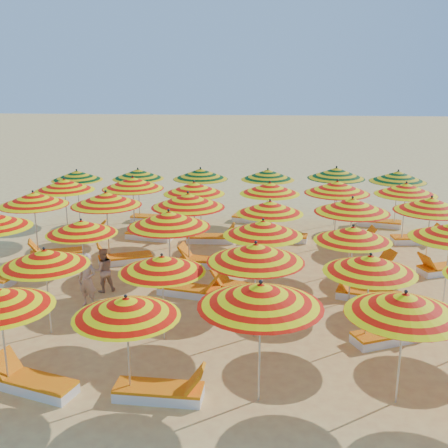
{
  "coord_description": "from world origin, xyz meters",
  "views": [
    {
      "loc": [
        1.33,
        -15.63,
        6.13
      ],
      "look_at": [
        0.0,
        0.5,
        1.6
      ],
      "focal_mm": 45.0,
      "sensor_mm": 36.0,
      "label": 1
    }
  ],
  "objects_px": {
    "lounger_15": "(150,235)",
    "lounger_19": "(417,239)",
    "umbrella_3": "(261,295)",
    "umbrella_28": "(337,187)",
    "umbrella_33": "(268,175)",
    "lounger_10": "(124,258)",
    "umbrella_21": "(270,207)",
    "lounger_8": "(367,294)",
    "lounger_22": "(378,222)",
    "umbrella_29": "(406,189)",
    "umbrella_4": "(405,304)",
    "umbrella_32": "(200,174)",
    "lounger_1": "(33,383)",
    "umbrella_14": "(169,219)",
    "umbrella_22": "(352,205)",
    "umbrella_2": "(126,307)",
    "lounger_17": "(282,237)",
    "lounger_20": "(153,218)",
    "lounger_9": "(56,254)",
    "umbrella_13": "(81,227)",
    "umbrella_27": "(270,188)",
    "umbrella_24": "(64,185)",
    "lounger_18": "(351,241)",
    "umbrella_31": "(138,174)",
    "umbrella_26": "(194,188)",
    "umbrella_18": "(33,199)",
    "umbrella_8": "(162,264)",
    "lounger_2": "(161,391)",
    "lounger_6": "(190,290)",
    "lounger_12": "(368,268)",
    "umbrella_30": "(77,175)",
    "lounger_16": "(212,238)",
    "lounger_11": "(205,262)",
    "lounger_21": "(254,219)",
    "umbrella_7": "(45,258)",
    "umbrella_25": "(133,183)",
    "lounger_14": "(84,234)",
    "lounger_7": "(241,289)",
    "beachgoer_a": "(87,280)",
    "umbrella_10": "(370,264)",
    "beachgoer_b": "(103,270)",
    "umbrella_16": "(353,234)",
    "umbrella_34": "(336,173)",
    "lounger_4": "(390,335)",
    "lounger_13": "(444,269)"
  },
  "relations": [
    {
      "from": "umbrella_33",
      "to": "lounger_6",
      "type": "relative_size",
      "value": 1.32
    },
    {
      "from": "lounger_2",
      "to": "lounger_10",
      "type": "distance_m",
      "value": 8.01
    },
    {
      "from": "umbrella_32",
      "to": "lounger_1",
      "type": "bearing_deg",
      "value": -98.23
    },
    {
      "from": "umbrella_13",
      "to": "umbrella_2",
      "type": "bearing_deg",
      "value": -63.63
    },
    {
      "from": "lounger_13",
      "to": "umbrella_27",
      "type": "bearing_deg",
      "value": -48.88
    },
    {
      "from": "lounger_22",
      "to": "umbrella_27",
      "type": "bearing_deg",
      "value": 43.22
    },
    {
      "from": "umbrella_10",
      "to": "lounger_1",
      "type": "relative_size",
      "value": 1.46
    },
    {
      "from": "umbrella_4",
      "to": "lounger_9",
      "type": "relative_size",
      "value": 1.4
    },
    {
      "from": "umbrella_3",
      "to": "umbrella_28",
      "type": "bearing_deg",
      "value": 76.01
    },
    {
      "from": "umbrella_3",
      "to": "umbrella_8",
      "type": "height_order",
      "value": "umbrella_3"
    },
    {
      "from": "umbrella_2",
      "to": "lounger_17",
      "type": "height_order",
      "value": "umbrella_2"
    },
    {
      "from": "umbrella_24",
      "to": "umbrella_32",
      "type": "xyz_separation_m",
      "value": [
        4.68,
        2.43,
        0.03
      ]
    },
    {
      "from": "umbrella_24",
      "to": "lounger_22",
      "type": "relative_size",
      "value": 1.57
    },
    {
      "from": "umbrella_18",
      "to": "umbrella_31",
      "type": "distance_m",
      "value": 5.6
    },
    {
      "from": "umbrella_26",
      "to": "umbrella_28",
      "type": "distance_m",
      "value": 4.99
    },
    {
      "from": "umbrella_4",
      "to": "umbrella_33",
      "type": "distance_m",
      "value": 12.84
    },
    {
      "from": "umbrella_7",
      "to": "lounger_12",
      "type": "relative_size",
      "value": 1.45
    },
    {
      "from": "umbrella_21",
      "to": "umbrella_28",
      "type": "xyz_separation_m",
      "value": [
        2.31,
        2.4,
        0.17
      ]
    },
    {
      "from": "umbrella_2",
      "to": "lounger_1",
      "type": "height_order",
      "value": "umbrella_2"
    },
    {
      "from": "umbrella_8",
      "to": "umbrella_24",
      "type": "relative_size",
      "value": 0.92
    },
    {
      "from": "umbrella_4",
      "to": "umbrella_28",
      "type": "distance_m",
      "value": 9.75
    },
    {
      "from": "umbrella_2",
      "to": "umbrella_31",
      "type": "height_order",
      "value": "umbrella_31"
    },
    {
      "from": "lounger_7",
      "to": "lounger_18",
      "type": "bearing_deg",
      "value": -105.7
    },
    {
      "from": "umbrella_22",
      "to": "lounger_10",
      "type": "distance_m",
      "value": 7.43
    },
    {
      "from": "lounger_22",
      "to": "umbrella_29",
      "type": "bearing_deg",
      "value": 112.67
    },
    {
      "from": "umbrella_8",
      "to": "beachgoer_a",
      "type": "xyz_separation_m",
      "value": [
        -2.34,
        1.66,
        -1.13
      ]
    },
    {
      "from": "lounger_15",
      "to": "lounger_19",
      "type": "relative_size",
      "value": 1.02
    },
    {
      "from": "lounger_1",
      "to": "umbrella_30",
      "type": "bearing_deg",
      "value": -57.83
    },
    {
      "from": "umbrella_25",
      "to": "lounger_19",
      "type": "height_order",
      "value": "umbrella_25"
    },
    {
      "from": "umbrella_4",
      "to": "lounger_4",
      "type": "relative_size",
      "value": 1.4
    },
    {
      "from": "lounger_20",
      "to": "lounger_22",
      "type": "bearing_deg",
      "value": 6.76
    },
    {
      "from": "umbrella_30",
      "to": "lounger_21",
      "type": "height_order",
      "value": "umbrella_30"
    },
    {
      "from": "umbrella_14",
      "to": "umbrella_32",
      "type": "xyz_separation_m",
      "value": [
        -0.02,
        7.25,
        -0.09
      ]
    },
    {
      "from": "umbrella_4",
      "to": "umbrella_7",
      "type": "bearing_deg",
      "value": 163.4
    },
    {
      "from": "lounger_11",
      "to": "lounger_1",
      "type": "bearing_deg",
      "value": 80.44
    },
    {
      "from": "umbrella_33",
      "to": "lounger_10",
      "type": "bearing_deg",
      "value": -131.04
    },
    {
      "from": "umbrella_25",
      "to": "lounger_14",
      "type": "bearing_deg",
      "value": -175.29
    },
    {
      "from": "lounger_6",
      "to": "lounger_12",
      "type": "xyz_separation_m",
      "value": [
        5.22,
        2.24,
        0.0
      ]
    },
    {
      "from": "umbrella_21",
      "to": "lounger_8",
      "type": "distance_m",
      "value": 4.04
    },
    {
      "from": "lounger_1",
      "to": "beachgoer_b",
      "type": "distance_m",
      "value": 5.09
    },
    {
      "from": "lounger_16",
      "to": "lounger_19",
      "type": "relative_size",
      "value": 0.98
    },
    {
      "from": "lounger_10",
      "to": "lounger_22",
      "type": "relative_size",
      "value": 1.0
    },
    {
      "from": "umbrella_16",
      "to": "umbrella_34",
      "type": "relative_size",
      "value": 1.05
    },
    {
      "from": "lounger_2",
      "to": "lounger_20",
      "type": "bearing_deg",
      "value": 104.76
    },
    {
      "from": "umbrella_3",
      "to": "umbrella_32",
      "type": "distance_m",
      "value": 12.71
    },
    {
      "from": "umbrella_21",
      "to": "lounger_8",
      "type": "xyz_separation_m",
      "value": [
        2.69,
        -2.42,
        -1.8
      ]
    },
    {
      "from": "umbrella_33",
      "to": "lounger_2",
      "type": "bearing_deg",
      "value": -98.47
    },
    {
      "from": "umbrella_3",
      "to": "umbrella_28",
      "type": "xyz_separation_m",
      "value": [
        2.46,
        9.88,
        -0.04
      ]
    },
    {
      "from": "umbrella_8",
      "to": "umbrella_24",
      "type": "bearing_deg",
      "value": 123.39
    },
    {
      "from": "umbrella_29",
      "to": "lounger_18",
      "type": "height_order",
      "value": "umbrella_29"
    }
  ]
}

